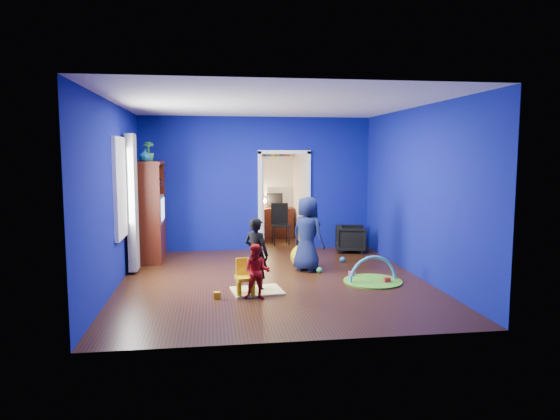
{
  "coord_description": "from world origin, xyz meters",
  "views": [
    {
      "loc": [
        -1.01,
        -8.08,
        2.1
      ],
      "look_at": [
        0.18,
        0.4,
        1.14
      ],
      "focal_mm": 32.0,
      "sensor_mm": 36.0,
      "label": 1
    }
  ],
  "objects": [
    {
      "name": "vase",
      "position": [
        -2.22,
        1.62,
        2.08
      ],
      "size": [
        0.23,
        0.23,
        0.23
      ],
      "primitive_type": "imported",
      "rotation": [
        0.0,
        0.0,
        0.02
      ],
      "color": "#0D5169",
      "rests_on": "tv_armoire"
    },
    {
      "name": "yellow_blanket",
      "position": [
        -0.32,
        -0.66,
        0.01
      ],
      "size": [
        0.82,
        0.69,
        0.03
      ],
      "primitive_type": "cube",
      "rotation": [
        0.0,
        0.0,
        0.13
      ],
      "color": "#F2E07A",
      "rests_on": "floor"
    },
    {
      "name": "book_shelf",
      "position": [
        0.6,
        4.37,
        2.02
      ],
      "size": [
        0.88,
        0.24,
        0.04
      ],
      "primitive_type": "cube",
      "color": "white",
      "rests_on": "study_desk"
    },
    {
      "name": "toy_arch",
      "position": [
        1.62,
        -0.34,
        0.02
      ],
      "size": [
        0.85,
        0.17,
        0.85
      ],
      "primitive_type": "torus",
      "rotation": [
        1.57,
        0.0,
        0.14
      ],
      "color": "#3F8CD8",
      "rests_on": "floor"
    },
    {
      "name": "wall_right",
      "position": [
        2.5,
        0.0,
        1.45
      ],
      "size": [
        0.02,
        5.5,
        2.9
      ],
      "primitive_type": "cube",
      "color": "navy",
      "rests_on": "floor"
    },
    {
      "name": "play_mat",
      "position": [
        1.62,
        -0.34,
        0.01
      ],
      "size": [
        0.96,
        0.96,
        0.03
      ],
      "primitive_type": "cylinder",
      "color": "green",
      "rests_on": "floor"
    },
    {
      "name": "child_black",
      "position": [
        -0.32,
        -0.56,
        0.57
      ],
      "size": [
        0.49,
        0.48,
        1.14
      ],
      "primitive_type": "imported",
      "rotation": [
        0.0,
        0.0,
        2.44
      ],
      "color": "black",
      "rests_on": "floor"
    },
    {
      "name": "wall_back",
      "position": [
        0.0,
        2.75,
        1.45
      ],
      "size": [
        5.0,
        0.02,
        2.9
      ],
      "primitive_type": "cube",
      "color": "navy",
      "rests_on": "floor"
    },
    {
      "name": "window_left",
      "position": [
        -2.48,
        0.35,
        1.55
      ],
      "size": [
        0.03,
        0.95,
        1.55
      ],
      "primitive_type": "cube",
      "color": "white",
      "rests_on": "wall_left"
    },
    {
      "name": "kid_chair",
      "position": [
        -0.51,
        -0.85,
        0.25
      ],
      "size": [
        0.33,
        0.33,
        0.5
      ],
      "primitive_type": "cube",
      "rotation": [
        0.0,
        0.0,
        0.18
      ],
      "color": "yellow",
      "rests_on": "floor"
    },
    {
      "name": "crt_tv",
      "position": [
        -2.18,
        1.92,
        1.02
      ],
      "size": [
        0.46,
        0.7,
        0.54
      ],
      "primitive_type": "cube",
      "color": "silver",
      "rests_on": "tv_armoire"
    },
    {
      "name": "curtain",
      "position": [
        -2.37,
        0.9,
        1.25
      ],
      "size": [
        0.14,
        0.42,
        2.4
      ],
      "primitive_type": "cube",
      "color": "slate",
      "rests_on": "floor"
    },
    {
      "name": "armchair",
      "position": [
        1.97,
        2.2,
        0.28
      ],
      "size": [
        0.73,
        0.71,
        0.57
      ],
      "primitive_type": "imported",
      "rotation": [
        0.0,
        0.0,
        1.38
      ],
      "color": "black",
      "rests_on": "floor"
    },
    {
      "name": "toy_4",
      "position": [
        1.37,
        0.02,
        0.05
      ],
      "size": [
        0.1,
        0.08,
        0.1
      ],
      "primitive_type": "cube",
      "color": "#C24990",
      "rests_on": "floor"
    },
    {
      "name": "toy_1",
      "position": [
        1.52,
        1.21,
        0.06
      ],
      "size": [
        0.11,
        0.11,
        0.11
      ],
      "primitive_type": "sphere",
      "color": "blue",
      "rests_on": "floor"
    },
    {
      "name": "tv_armoire",
      "position": [
        -2.22,
        1.92,
        0.98
      ],
      "size": [
        0.58,
        1.14,
        1.96
      ],
      "primitive_type": "cube",
      "color": "#3D170A",
      "rests_on": "floor"
    },
    {
      "name": "hopper_ball",
      "position": [
        0.66,
        0.86,
        0.21
      ],
      "size": [
        0.43,
        0.43,
        0.43
      ],
      "primitive_type": "sphere",
      "color": "yellow",
      "rests_on": "floor"
    },
    {
      "name": "folding_chair",
      "position": [
        0.6,
        3.3,
        0.46
      ],
      "size": [
        0.4,
        0.4,
        0.92
      ],
      "primitive_type": "cube",
      "color": "black",
      "rests_on": "floor"
    },
    {
      "name": "toy_3",
      "position": [
        0.88,
        0.4,
        0.06
      ],
      "size": [
        0.11,
        0.11,
        0.11
      ],
      "primitive_type": "sphere",
      "color": "green",
      "rests_on": "floor"
    },
    {
      "name": "ceiling",
      "position": [
        0.0,
        0.0,
        2.9
      ],
      "size": [
        5.0,
        5.5,
        0.01
      ],
      "primitive_type": "cube",
      "color": "white",
      "rests_on": "wall_back"
    },
    {
      "name": "study_desk",
      "position": [
        0.6,
        4.26,
        0.38
      ],
      "size": [
        0.88,
        0.44,
        0.75
      ],
      "primitive_type": "cube",
      "color": "#3D140A",
      "rests_on": "floor"
    },
    {
      "name": "wall_front",
      "position": [
        0.0,
        -2.75,
        1.45
      ],
      "size": [
        5.0,
        0.02,
        2.9
      ],
      "primitive_type": "cube",
      "color": "navy",
      "rests_on": "floor"
    },
    {
      "name": "child_navy",
      "position": [
        0.71,
        0.61,
        0.67
      ],
      "size": [
        0.75,
        0.78,
        1.34
      ],
      "primitive_type": "imported",
      "rotation": [
        0.0,
        0.0,
        2.29
      ],
      "color": "#0F1139",
      "rests_on": "floor"
    },
    {
      "name": "potted_plant",
      "position": [
        -2.22,
        2.14,
        2.15
      ],
      "size": [
        0.25,
        0.25,
        0.39
      ],
      "primitive_type": "imported",
      "rotation": [
        0.0,
        0.0,
        0.14
      ],
      "color": "#338E34",
      "rests_on": "tv_armoire"
    },
    {
      "name": "desk_lamp",
      "position": [
        0.32,
        4.32,
        0.93
      ],
      "size": [
        0.14,
        0.14,
        0.14
      ],
      "primitive_type": "sphere",
      "color": "#FFD88C",
      "rests_on": "study_desk"
    },
    {
      "name": "toy_0",
      "position": [
        1.82,
        -0.46,
        0.05
      ],
      "size": [
        0.1,
        0.08,
        0.1
      ],
      "primitive_type": "cube",
      "color": "red",
      "rests_on": "floor"
    },
    {
      "name": "alcove",
      "position": [
        0.6,
        3.62,
        1.25
      ],
      "size": [
        1.0,
        1.75,
        2.5
      ],
      "primitive_type": null,
      "color": "silver",
      "rests_on": "floor"
    },
    {
      "name": "wall_left",
      "position": [
        -2.5,
        0.0,
        1.45
      ],
      "size": [
        0.02,
        5.5,
        2.9
      ],
      "primitive_type": "cube",
      "color": "navy",
      "rests_on": "floor"
    },
    {
      "name": "desk_monitor",
      "position": [
        0.6,
        4.38,
        0.95
      ],
      "size": [
        0.4,
        0.05,
        0.32
      ],
      "primitive_type": "cube",
      "color": "black",
      "rests_on": "study_desk"
    },
    {
      "name": "floor",
      "position": [
        0.0,
        0.0,
        0.0
      ],
      "size": [
        5.0,
        5.5,
        0.01
      ],
      "primitive_type": "cube",
      "color": "black",
      "rests_on": "ground"
    },
    {
      "name": "doorway",
      "position": [
        0.6,
        2.75,
        1.05
      ],
      "size": [
        1.16,
        0.1,
        2.1
      ],
      "primitive_type": "cube",
      "color": "white",
      "rests_on": "floor"
    },
    {
      "name": "toddler_red",
      "position": [
        -0.36,
        -1.05,
        0.41
      ],
      "size": [
        0.45,
        0.38,
        0.81
      ],
      "primitive_type": "imported",
      "rotation": [
        0.0,
        0.0,
        -0.21
      ],
      "color": "#B61913",
      "rests_on": "floor"
    },
    {
      "name": "toy_2",
      "position": [
        -0.94,
        -0.94,
        0.05
      ],
      "size": [
        0.1,
        0.08,
        0.1
      ],
      "primitive_type": "cube",
      "color": "#F4B10C",
      "rests_on": "floor"
    }
  ]
}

